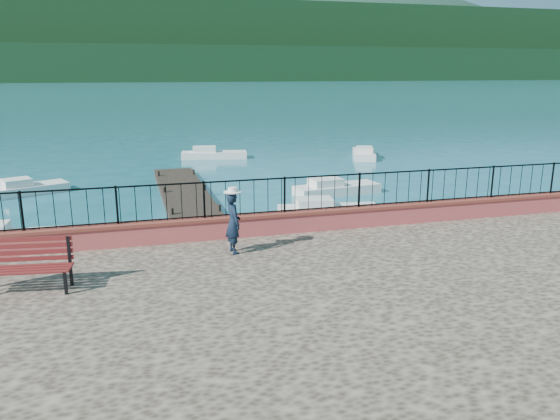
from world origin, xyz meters
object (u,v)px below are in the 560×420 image
boat_1 (329,207)px  boat_5 (364,151)px  park_bench (23,276)px  person (233,223)px  boat_2 (337,185)px  boat_3 (29,185)px  boat_4 (214,152)px  boat_0 (5,235)px

boat_1 → boat_5: bearing=69.7°
park_bench → person: size_ratio=1.30×
boat_1 → boat_2: size_ratio=0.97×
boat_3 → boat_4: bearing=16.0°
boat_3 → boat_4: 12.93m
boat_3 → boat_2: bearing=-39.4°
boat_0 → boat_4: same height
park_bench → boat_5: (17.22, 21.50, -1.12)m
park_bench → boat_0: 7.64m
boat_0 → boat_3: (-0.49, 8.24, 0.00)m
boat_0 → boat_2: same height
park_bench → person: person is taller
park_bench → boat_2: (11.46, 11.71, -1.12)m
boat_5 → boat_0: bearing=147.6°
person → boat_1: size_ratio=0.39×
boat_0 → boat_4: size_ratio=1.01×
park_bench → boat_4: 25.06m
boat_0 → boat_1: bearing=6.1°
boat_2 → boat_3: (-13.75, 3.87, 0.00)m
boat_2 → boat_3: same height
boat_0 → boat_5: (19.02, 14.16, 0.00)m
boat_3 → boat_4: size_ratio=0.80×
person → boat_2: size_ratio=0.38×
boat_3 → boat_0: bearing=-110.3°
boat_1 → boat_2: 4.26m
park_bench → boat_1: 12.48m
boat_3 → boat_5: bearing=-6.8°
park_bench → person: (4.57, 1.23, 0.45)m
boat_1 → boat_3: 14.19m
boat_4 → boat_1: bearing=-73.8°
boat_2 → boat_5: size_ratio=1.06×
person → boat_3: size_ratio=0.46×
park_bench → boat_3: 15.79m
person → boat_3: bearing=17.7°
boat_1 → boat_2: (1.84, 3.84, 0.00)m
boat_3 → boat_5: (19.51, 5.92, 0.00)m
boat_4 → boat_5: size_ratio=1.10×
person → boat_2: bearing=-41.2°
boat_0 → boat_1: same height
boat_2 → boat_1: bearing=-123.4°
park_bench → boat_3: park_bench is taller
boat_0 → park_bench: bearing=-72.8°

